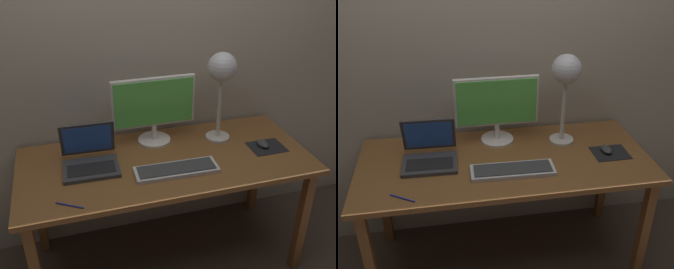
{
  "view_description": "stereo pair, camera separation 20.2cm",
  "coord_description": "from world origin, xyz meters",
  "views": [
    {
      "loc": [
        -0.5,
        -1.75,
        1.89
      ],
      "look_at": [
        -0.0,
        -0.05,
        0.92
      ],
      "focal_mm": 41.72,
      "sensor_mm": 36.0,
      "label": 1
    },
    {
      "loc": [
        -0.3,
        -1.8,
        1.89
      ],
      "look_at": [
        -0.0,
        -0.05,
        0.92
      ],
      "focal_mm": 41.72,
      "sensor_mm": 36.0,
      "label": 2
    }
  ],
  "objects": [
    {
      "name": "ground_plane",
      "position": [
        0.0,
        0.0,
        0.0
      ],
      "size": [
        4.8,
        4.8,
        0.0
      ],
      "primitive_type": "plane",
      "color": "#47382D",
      "rests_on": "ground"
    },
    {
      "name": "monitor",
      "position": [
        -0.01,
        0.21,
        0.96
      ],
      "size": [
        0.48,
        0.19,
        0.4
      ],
      "color": "silver",
      "rests_on": "desk"
    },
    {
      "name": "keyboard_main",
      "position": [
        0.02,
        -0.13,
        0.75
      ],
      "size": [
        0.44,
        0.15,
        0.03
      ],
      "color": "silver",
      "rests_on": "desk"
    },
    {
      "name": "pen",
      "position": [
        -0.54,
        -0.27,
        0.74
      ],
      "size": [
        0.12,
        0.08,
        0.01
      ],
      "primitive_type": "cylinder",
      "rotation": [
        0.0,
        1.57,
        -0.56
      ],
      "color": "#2633A5",
      "rests_on": "desk"
    },
    {
      "name": "back_wall",
      "position": [
        0.0,
        0.4,
        1.3
      ],
      "size": [
        4.8,
        0.06,
        2.6
      ],
      "primitive_type": "cube",
      "color": "#B2A893",
      "rests_on": "ground"
    },
    {
      "name": "mouse",
      "position": [
        0.58,
        -0.03,
        0.76
      ],
      "size": [
        0.06,
        0.1,
        0.03
      ],
      "primitive_type": "ellipsoid",
      "color": "#38383A",
      "rests_on": "mousepad"
    },
    {
      "name": "desk",
      "position": [
        0.0,
        0.0,
        0.66
      ],
      "size": [
        1.6,
        0.7,
        0.74
      ],
      "color": "brown",
      "rests_on": "ground"
    },
    {
      "name": "mousepad",
      "position": [
        0.6,
        -0.04,
        0.74
      ],
      "size": [
        0.2,
        0.16,
        0.0
      ],
      "primitive_type": "cube",
      "color": "black",
      "rests_on": "desk"
    },
    {
      "name": "desk_lamp",
      "position": [
        0.36,
        0.14,
        1.15
      ],
      "size": [
        0.16,
        0.16,
        0.53
      ],
      "color": "beige",
      "rests_on": "desk"
    },
    {
      "name": "laptop",
      "position": [
        -0.41,
        0.06,
        0.8
      ],
      "size": [
        0.3,
        0.28,
        0.22
      ],
      "color": "#38383A",
      "rests_on": "desk"
    }
  ]
}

